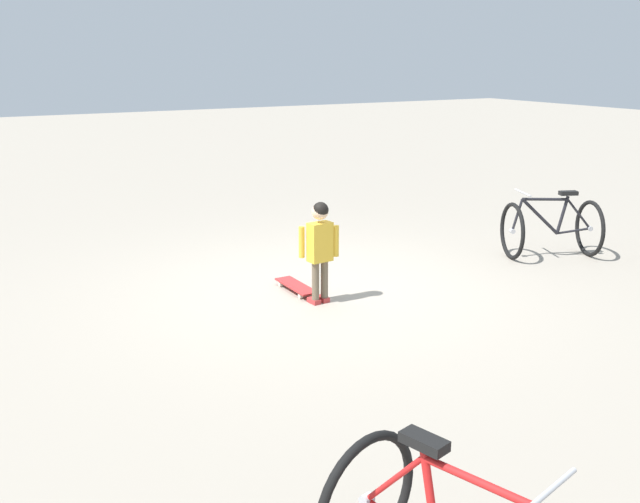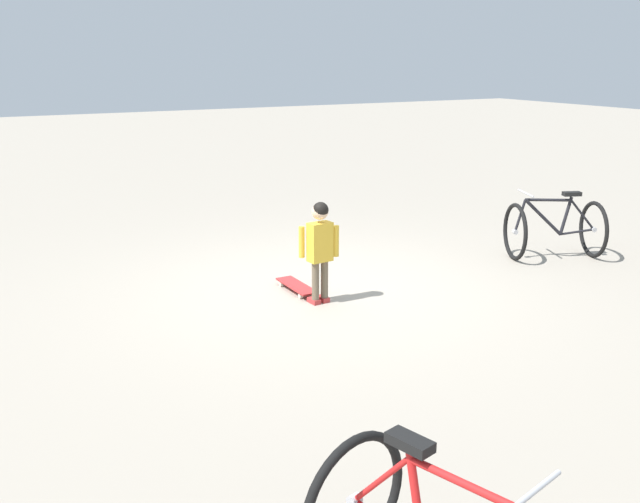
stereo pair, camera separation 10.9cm
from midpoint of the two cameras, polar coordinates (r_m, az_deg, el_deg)
name	(u,v)px [view 1 (the left image)]	position (r m, az deg, el deg)	size (l,w,h in m)	color
ground_plane	(322,288)	(7.82, -0.24, -2.95)	(50.00, 50.00, 0.00)	#9E9384
child_person	(320,241)	(7.18, -0.44, 0.82)	(0.38, 0.20, 1.06)	brown
skateboard	(296,286)	(7.71, -2.32, -2.78)	(0.20, 0.66, 0.07)	#B22D2D
bicycle_mid	(551,228)	(9.35, 17.66, 1.82)	(1.26, 1.05, 0.85)	black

